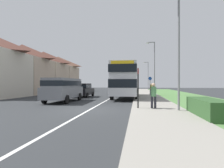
{
  "coord_description": "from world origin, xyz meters",
  "views": [
    {
      "loc": [
        2.94,
        -10.95,
        1.65
      ],
      "look_at": [
        0.67,
        5.31,
        1.6
      ],
      "focal_mm": 28.82,
      "sensor_mm": 36.0,
      "label": 1
    }
  ],
  "objects_px": {
    "cycle_route_sign": "(150,85)",
    "street_lamp_mid": "(154,65)",
    "bus_stop_sign": "(138,85)",
    "street_lamp_near": "(177,42)",
    "pedestrian_walking_away": "(151,89)",
    "double_decker_bus": "(126,79)",
    "pedestrian_at_stop": "(154,94)",
    "parked_van_grey": "(64,88)",
    "street_lamp_far": "(148,74)",
    "parked_car_black": "(83,90)"
  },
  "relations": [
    {
      "from": "street_lamp_far",
      "to": "double_decker_bus",
      "type": "bearing_deg",
      "value": -99.22
    },
    {
      "from": "cycle_route_sign",
      "to": "street_lamp_mid",
      "type": "bearing_deg",
      "value": 63.27
    },
    {
      "from": "pedestrian_at_stop",
      "to": "cycle_route_sign",
      "type": "distance_m",
      "value": 12.6
    },
    {
      "from": "cycle_route_sign",
      "to": "street_lamp_mid",
      "type": "distance_m",
      "value": 3.05
    },
    {
      "from": "parked_car_black",
      "to": "street_lamp_far",
      "type": "height_order",
      "value": "street_lamp_far"
    },
    {
      "from": "cycle_route_sign",
      "to": "street_lamp_far",
      "type": "xyz_separation_m",
      "value": [
        0.85,
        20.14,
        2.52
      ]
    },
    {
      "from": "double_decker_bus",
      "to": "pedestrian_walking_away",
      "type": "height_order",
      "value": "double_decker_bus"
    },
    {
      "from": "street_lamp_mid",
      "to": "street_lamp_far",
      "type": "relative_size",
      "value": 1.07
    },
    {
      "from": "cycle_route_sign",
      "to": "street_lamp_mid",
      "type": "relative_size",
      "value": 0.34
    },
    {
      "from": "parked_car_black",
      "to": "street_lamp_mid",
      "type": "relative_size",
      "value": 0.58
    },
    {
      "from": "pedestrian_at_stop",
      "to": "bus_stop_sign",
      "type": "height_order",
      "value": "bus_stop_sign"
    },
    {
      "from": "parked_van_grey",
      "to": "street_lamp_far",
      "type": "relative_size",
      "value": 0.78
    },
    {
      "from": "double_decker_bus",
      "to": "pedestrian_at_stop",
      "type": "distance_m",
      "value": 9.6
    },
    {
      "from": "parked_car_black",
      "to": "street_lamp_near",
      "type": "relative_size",
      "value": 0.61
    },
    {
      "from": "street_lamp_near",
      "to": "street_lamp_mid",
      "type": "height_order",
      "value": "street_lamp_mid"
    },
    {
      "from": "parked_van_grey",
      "to": "pedestrian_walking_away",
      "type": "distance_m",
      "value": 12.22
    },
    {
      "from": "parked_van_grey",
      "to": "street_lamp_mid",
      "type": "distance_m",
      "value": 13.37
    },
    {
      "from": "parked_car_black",
      "to": "street_lamp_mid",
      "type": "distance_m",
      "value": 10.2
    },
    {
      "from": "double_decker_bus",
      "to": "street_lamp_mid",
      "type": "xyz_separation_m",
      "value": [
        3.52,
        4.43,
        2.07
      ]
    },
    {
      "from": "parked_van_grey",
      "to": "street_lamp_far",
      "type": "bearing_deg",
      "value": 72.38
    },
    {
      "from": "cycle_route_sign",
      "to": "street_lamp_near",
      "type": "xyz_separation_m",
      "value": [
        0.55,
        -13.28,
        2.58
      ]
    },
    {
      "from": "pedestrian_walking_away",
      "to": "street_lamp_mid",
      "type": "bearing_deg",
      "value": 64.13
    },
    {
      "from": "double_decker_bus",
      "to": "street_lamp_mid",
      "type": "height_order",
      "value": "street_lamp_mid"
    },
    {
      "from": "pedestrian_walking_away",
      "to": "bus_stop_sign",
      "type": "xyz_separation_m",
      "value": [
        -1.81,
        -12.93,
        0.56
      ]
    },
    {
      "from": "pedestrian_walking_away",
      "to": "parked_car_black",
      "type": "bearing_deg",
      "value": -158.54
    },
    {
      "from": "bus_stop_sign",
      "to": "street_lamp_near",
      "type": "bearing_deg",
      "value": -17.43
    },
    {
      "from": "parked_car_black",
      "to": "pedestrian_at_stop",
      "type": "height_order",
      "value": "pedestrian_at_stop"
    },
    {
      "from": "pedestrian_walking_away",
      "to": "double_decker_bus",
      "type": "bearing_deg",
      "value": -130.7
    },
    {
      "from": "pedestrian_walking_away",
      "to": "street_lamp_near",
      "type": "bearing_deg",
      "value": -88.46
    },
    {
      "from": "parked_van_grey",
      "to": "street_lamp_mid",
      "type": "xyz_separation_m",
      "value": [
        8.81,
        9.62,
        2.95
      ]
    },
    {
      "from": "parked_car_black",
      "to": "cycle_route_sign",
      "type": "bearing_deg",
      "value": 19.85
    },
    {
      "from": "street_lamp_far",
      "to": "pedestrian_walking_away",
      "type": "bearing_deg",
      "value": -91.93
    },
    {
      "from": "pedestrian_at_stop",
      "to": "street_lamp_mid",
      "type": "height_order",
      "value": "street_lamp_mid"
    },
    {
      "from": "double_decker_bus",
      "to": "street_lamp_mid",
      "type": "bearing_deg",
      "value": 51.54
    },
    {
      "from": "street_lamp_far",
      "to": "cycle_route_sign",
      "type": "bearing_deg",
      "value": -92.42
    },
    {
      "from": "cycle_route_sign",
      "to": "street_lamp_mid",
      "type": "height_order",
      "value": "street_lamp_mid"
    },
    {
      "from": "pedestrian_at_stop",
      "to": "bus_stop_sign",
      "type": "xyz_separation_m",
      "value": [
        -0.95,
        -0.03,
        0.56
      ]
    },
    {
      "from": "street_lamp_mid",
      "to": "street_lamp_near",
      "type": "bearing_deg",
      "value": -90.04
    },
    {
      "from": "parked_car_black",
      "to": "parked_van_grey",
      "type": "bearing_deg",
      "value": -90.55
    },
    {
      "from": "pedestrian_walking_away",
      "to": "street_lamp_near",
      "type": "distance_m",
      "value": 13.95
    },
    {
      "from": "pedestrian_walking_away",
      "to": "parked_van_grey",
      "type": "bearing_deg",
      "value": -133.63
    },
    {
      "from": "cycle_route_sign",
      "to": "bus_stop_sign",
      "type": "bearing_deg",
      "value": -97.36
    },
    {
      "from": "double_decker_bus",
      "to": "pedestrian_at_stop",
      "type": "height_order",
      "value": "double_decker_bus"
    },
    {
      "from": "pedestrian_walking_away",
      "to": "bus_stop_sign",
      "type": "height_order",
      "value": "bus_stop_sign"
    },
    {
      "from": "double_decker_bus",
      "to": "street_lamp_near",
      "type": "bearing_deg",
      "value": -70.62
    },
    {
      "from": "double_decker_bus",
      "to": "parked_van_grey",
      "type": "bearing_deg",
      "value": -135.53
    },
    {
      "from": "double_decker_bus",
      "to": "street_lamp_near",
      "type": "xyz_separation_m",
      "value": [
        3.51,
        -9.97,
        1.87
      ]
    },
    {
      "from": "cycle_route_sign",
      "to": "street_lamp_near",
      "type": "distance_m",
      "value": 13.54
    },
    {
      "from": "parked_van_grey",
      "to": "parked_car_black",
      "type": "distance_m",
      "value": 5.56
    },
    {
      "from": "parked_van_grey",
      "to": "street_lamp_near",
      "type": "relative_size",
      "value": 0.76
    }
  ]
}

